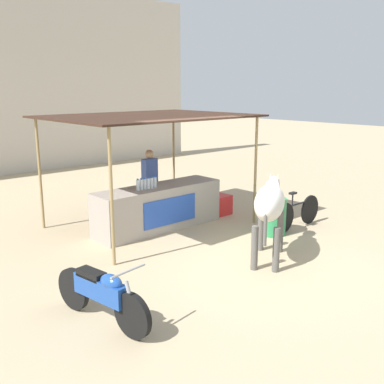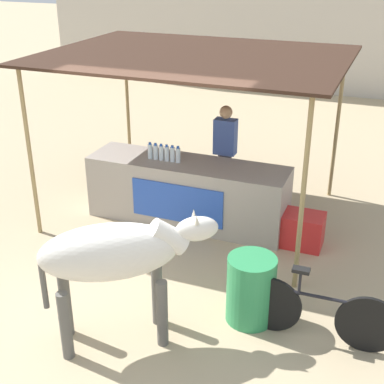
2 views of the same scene
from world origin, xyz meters
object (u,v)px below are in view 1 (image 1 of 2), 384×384
vendor_behind_counter (150,184)px  bicycle_leaning (297,213)px  cow (270,204)px  motorcycle_parked (102,293)px  stall_counter (159,207)px  cooler_box (218,205)px  water_barrel (273,216)px

vendor_behind_counter → bicycle_leaning: vendor_behind_counter is taller
cow → motorcycle_parked: cow is taller
vendor_behind_counter → bicycle_leaning: (1.96, -2.79, -0.50)m
stall_counter → bicycle_leaning: size_ratio=1.81×
cow → cooler_box: bearing=62.2°
water_barrel → bicycle_leaning: (0.75, -0.09, -0.05)m
stall_counter → water_barrel: stall_counter is taller
vendor_behind_counter → motorcycle_parked: size_ratio=0.92×
cooler_box → motorcycle_parked: motorcycle_parked is taller
cow → motorcycle_parked: bearing=179.7°
cooler_box → cow: bearing=-117.8°
vendor_behind_counter → cooler_box: size_ratio=2.75×
stall_counter → vendor_behind_counter: bearing=66.2°
vendor_behind_counter → cow: vendor_behind_counter is taller
stall_counter → vendor_behind_counter: size_ratio=1.82×
cooler_box → motorcycle_parked: 5.53m
water_barrel → bicycle_leaning: size_ratio=0.48×
stall_counter → motorcycle_parked: (-3.09, -2.75, -0.05)m
stall_counter → bicycle_leaning: stall_counter is taller
cooler_box → water_barrel: bearing=-96.6°
water_barrel → bicycle_leaning: bearing=-6.7°
water_barrel → motorcycle_parked: bearing=-170.1°
stall_counter → cooler_box: stall_counter is taller
cooler_box → bicycle_leaning: (0.54, -1.94, 0.11)m
stall_counter → cooler_box: size_ratio=5.00×
water_barrel → motorcycle_parked: (-4.63, -0.80, 0.03)m
stall_counter → motorcycle_parked: 4.14m
cow → vendor_behind_counter: bearing=90.3°
stall_counter → cow: (0.35, -2.77, 0.55)m
cow → bicycle_leaning: cow is taller
stall_counter → bicycle_leaning: bearing=-41.5°
cooler_box → bicycle_leaning: bearing=-74.5°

